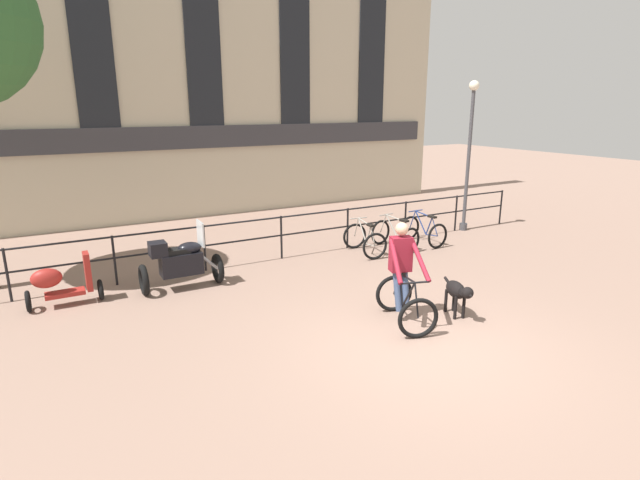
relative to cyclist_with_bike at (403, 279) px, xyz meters
name	(u,v)px	position (x,y,z in m)	size (l,w,h in m)	color
ground_plane	(424,346)	(-0.28, -0.92, -0.76)	(60.00, 60.00, 0.00)	#8E7060
canal_railing	(281,230)	(-0.28, 4.28, -0.05)	(15.05, 0.05, 1.05)	black
building_facade	(200,48)	(-0.28, 10.07, 4.54)	(18.00, 0.72, 10.66)	#BCB299
cyclist_with_bike	(403,279)	(0.00, 0.00, 0.00)	(1.00, 1.32, 1.70)	black
dog	(458,292)	(0.94, -0.33, -0.30)	(0.38, 0.92, 0.66)	black
parked_motorcycle	(180,262)	(-2.91, 3.39, -0.20)	(1.60, 0.63, 1.35)	black
parked_bicycle_near_lamp	(365,240)	(1.68, 3.62, -0.41)	(0.76, 1.17, 0.86)	black
parked_bicycle_mid_left	(395,235)	(2.62, 3.62, -0.41)	(0.82, 1.20, 0.86)	black
parked_bicycle_mid_right	(423,231)	(3.57, 3.62, -0.41)	(0.71, 1.14, 0.86)	black
parked_scooter	(61,282)	(-5.05, 3.56, -0.30)	(1.28, 0.41, 0.96)	black
street_lamp	(469,149)	(5.63, 4.23, 1.62)	(0.28, 0.28, 4.25)	#424247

